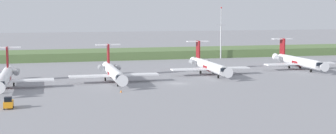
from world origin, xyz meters
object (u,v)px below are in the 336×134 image
object	(u,v)px
regional_jet_third	(209,66)
antenna_mast	(221,37)
regional_jet_fourth	(298,61)
baggage_tug	(8,103)
safety_cone_front_marker	(121,91)
regional_jet_nearest	(5,77)
regional_jet_second	(113,72)

from	to	relation	value
regional_jet_third	antenna_mast	xyz separation A→B (m)	(18.87, 41.85, 5.56)
regional_jet_fourth	baggage_tug	distance (m)	93.02
antenna_mast	safety_cone_front_marker	distance (m)	81.83
safety_cone_front_marker	regional_jet_third	bearing A→B (deg)	39.80
regional_jet_nearest	antenna_mast	bearing A→B (deg)	35.67
regional_jet_nearest	regional_jet_fourth	size ratio (longest dim) A/B	1.00
regional_jet_nearest	safety_cone_front_marker	size ratio (longest dim) A/B	56.36
regional_jet_fourth	antenna_mast	xyz separation A→B (m)	(-12.01, 36.70, 5.56)
regional_jet_second	baggage_tug	xyz separation A→B (m)	(-23.78, -29.33, -1.53)
regional_jet_nearest	safety_cone_front_marker	world-z (taller)	regional_jet_nearest
regional_jet_third	safety_cone_front_marker	bearing A→B (deg)	-140.20
regional_jet_second	antenna_mast	distance (m)	68.46
regional_jet_fourth	antenna_mast	world-z (taller)	antenna_mast
regional_jet_third	baggage_tug	xyz separation A→B (m)	(-52.19, -36.67, -1.53)
regional_jet_fourth	safety_cone_front_marker	size ratio (longest dim) A/B	56.36
regional_jet_fourth	antenna_mast	size ratio (longest dim) A/B	1.60
regional_jet_second	baggage_tug	world-z (taller)	regional_jet_second
regional_jet_fourth	antenna_mast	bearing A→B (deg)	108.12
antenna_mast	baggage_tug	xyz separation A→B (m)	(-71.06, -78.53, -7.09)
safety_cone_front_marker	baggage_tug	bearing A→B (deg)	-151.60
regional_jet_second	regional_jet_third	bearing A→B (deg)	14.50
regional_jet_third	antenna_mast	bearing A→B (deg)	65.73
regional_jet_third	baggage_tug	world-z (taller)	regional_jet_third
baggage_tug	regional_jet_third	bearing A→B (deg)	35.10
baggage_tug	safety_cone_front_marker	world-z (taller)	baggage_tug
regional_jet_nearest	regional_jet_third	world-z (taller)	same
regional_jet_nearest	antenna_mast	size ratio (longest dim) A/B	1.60
regional_jet_nearest	safety_cone_front_marker	bearing A→B (deg)	-26.77
safety_cone_front_marker	antenna_mast	bearing A→B (deg)	54.07
baggage_tug	safety_cone_front_marker	distance (m)	26.45
baggage_tug	safety_cone_front_marker	xyz separation A→B (m)	(23.26, 12.57, -0.73)
regional_jet_third	safety_cone_front_marker	size ratio (longest dim) A/B	56.36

